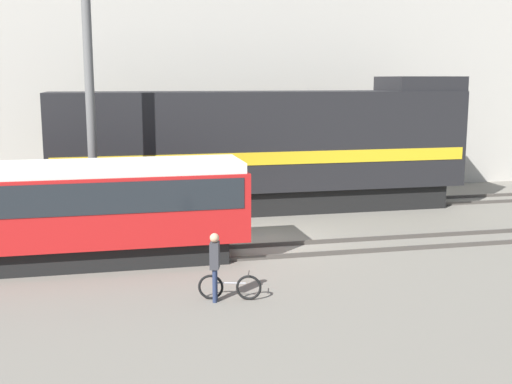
{
  "coord_description": "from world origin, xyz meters",
  "views": [
    {
      "loc": [
        -5.09,
        -20.62,
        5.45
      ],
      "look_at": [
        -0.5,
        -0.46,
        1.8
      ],
      "focal_mm": 45.0,
      "sensor_mm": 36.0,
      "label": 1
    }
  ],
  "objects": [
    {
      "name": "person",
      "position": [
        -2.7,
        -5.56,
        1.06
      ],
      "size": [
        0.31,
        0.41,
        1.74
      ],
      "color": "#232D4C",
      "rests_on": "ground"
    },
    {
      "name": "building_backdrop",
      "position": [
        0.0,
        12.78,
        7.28
      ],
      "size": [
        33.39,
        6.0,
        14.56
      ],
      "color": "#B7B2A8",
      "rests_on": "ground"
    },
    {
      "name": "bicycle",
      "position": [
        -2.32,
        -5.51,
        0.33
      ],
      "size": [
        1.55,
        0.59,
        0.7
      ],
      "color": "black",
      "rests_on": "ground"
    },
    {
      "name": "track_far",
      "position": [
        0.0,
        5.05,
        0.07
      ],
      "size": [
        60.0,
        1.51,
        0.14
      ],
      "color": "#47423D",
      "rests_on": "ground"
    },
    {
      "name": "freight_locomotive",
      "position": [
        1.13,
        5.05,
        2.6
      ],
      "size": [
        16.94,
        3.04,
        5.56
      ],
      "color": "black",
      "rests_on": "ground"
    },
    {
      "name": "utility_pole_center",
      "position": [
        -5.7,
        1.79,
        4.7
      ],
      "size": [
        0.31,
        0.31,
        9.39
      ],
      "color": "#595959",
      "rests_on": "ground"
    },
    {
      "name": "track_near",
      "position": [
        0.0,
        -1.46,
        0.07
      ],
      "size": [
        60.0,
        1.5,
        0.14
      ],
      "color": "#47423D",
      "rests_on": "ground"
    },
    {
      "name": "streetcar",
      "position": [
        -6.26,
        -1.46,
        1.74
      ],
      "size": [
        10.21,
        2.54,
        3.04
      ],
      "color": "black",
      "rests_on": "ground"
    },
    {
      "name": "ground_plane",
      "position": [
        0.0,
        0.0,
        0.0
      ],
      "size": [
        120.0,
        120.0,
        0.0
      ],
      "primitive_type": "plane",
      "color": "slate"
    }
  ]
}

